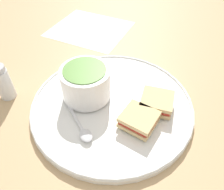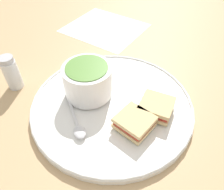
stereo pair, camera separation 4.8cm
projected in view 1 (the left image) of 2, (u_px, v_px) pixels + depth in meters
ground_plane at (112, 107)px, 0.51m from camera, size 2.40×2.40×0.00m
plate at (112, 104)px, 0.50m from camera, size 0.37×0.37×0.02m
soup_bowl at (86, 83)px, 0.49m from camera, size 0.11×0.11×0.08m
spoon at (84, 132)px, 0.43m from camera, size 0.07×0.11×0.01m
sandwich_half_near at (139, 119)px, 0.44m from camera, size 0.07×0.07×0.03m
sandwich_half_far at (157, 102)px, 0.48m from camera, size 0.08×0.08×0.03m
salt_shaker at (3, 83)px, 0.51m from camera, size 0.04×0.04×0.09m
menu_sheet at (90, 29)px, 0.77m from camera, size 0.25×0.28×0.00m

